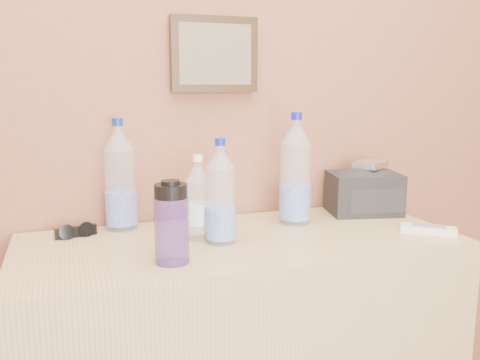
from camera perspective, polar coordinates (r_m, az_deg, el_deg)
name	(u,v)px	position (r m, az deg, el deg)	size (l,w,h in m)	color
picture_frame	(215,54)	(1.76, -2.87, 13.91)	(0.30, 0.03, 0.25)	#382311
pet_large_b	(120,181)	(1.68, -13.31, -0.09)	(0.10, 0.10, 0.36)	silver
pet_large_c	(295,175)	(1.71, 6.24, 0.57)	(0.10, 0.10, 0.38)	silver
pet_large_d	(221,197)	(1.49, -2.19, -1.96)	(0.08, 0.08, 0.31)	white
pet_small	(198,202)	(1.54, -4.70, -2.52)	(0.07, 0.07, 0.26)	#A7C1D1
nalgene_bottle	(171,223)	(1.34, -7.70, -4.77)	(0.09, 0.09, 0.22)	#533087
sunglasses	(76,232)	(1.66, -17.96, -5.54)	(0.13, 0.05, 0.03)	black
ac_remote	(428,230)	(1.72, 20.39, -5.26)	(0.17, 0.05, 0.02)	white
toiletry_bag	(364,190)	(1.91, 13.73, -1.14)	(0.25, 0.18, 0.17)	black
foil_packet	(370,164)	(1.90, 14.42, 1.71)	(0.11, 0.09, 0.02)	silver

